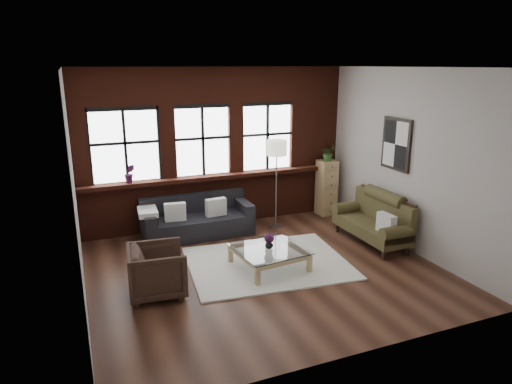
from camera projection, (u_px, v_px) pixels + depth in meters
name	position (u px, v px, depth m)	size (l,w,h in m)	color
floor	(264.00, 269.00, 7.48)	(5.50, 5.50, 0.00)	#391F15
ceiling	(265.00, 67.00, 6.62)	(5.50, 5.50, 0.00)	white
wall_back	(216.00, 148.00, 9.28)	(5.50, 5.50, 0.00)	#B1ACA5
wall_front	(357.00, 225.00, 4.82)	(5.50, 5.50, 0.00)	#B1ACA5
wall_left	(74.00, 193.00, 6.05)	(5.00, 5.00, 0.00)	#B1ACA5
wall_right	(408.00, 161.00, 8.05)	(5.00, 5.00, 0.00)	#B1ACA5
brick_backwall	(217.00, 148.00, 9.23)	(5.50, 0.12, 3.20)	#4D1D12
sill_ledge	(219.00, 176.00, 9.30)	(5.50, 0.30, 0.08)	#4D1D12
window_left	(125.00, 147.00, 8.54)	(1.38, 0.10, 1.50)	black
window_mid	(203.00, 142.00, 9.09)	(1.38, 0.10, 1.50)	black
window_right	(267.00, 138.00, 9.59)	(1.38, 0.10, 1.50)	black
wall_poster	(396.00, 144.00, 8.24)	(0.05, 0.74, 0.94)	black
shag_rug	(267.00, 263.00, 7.69)	(2.61, 2.05, 0.03)	silver
dark_sofa	(197.00, 217.00, 8.86)	(2.10, 0.85, 0.76)	black
pillow_a	(175.00, 212.00, 8.55)	(0.40, 0.14, 0.34)	silver
pillow_b	(216.00, 207.00, 8.84)	(0.40, 0.14, 0.34)	silver
vintage_settee	(372.00, 220.00, 8.47)	(0.76, 1.71, 0.91)	#413B1E
pillow_settee	(386.00, 223.00, 7.94)	(0.14, 0.38, 0.34)	silver
armchair	(157.00, 271.00, 6.57)	(0.79, 0.81, 0.74)	#312018
coffee_table	(269.00, 258.00, 7.49)	(1.07, 1.07, 0.36)	tan
vase	(269.00, 244.00, 7.42)	(0.14, 0.14, 0.14)	#B2B2B2
flowers	(269.00, 238.00, 7.39)	(0.17, 0.17, 0.17)	#471843
drawer_chest	(326.00, 188.00, 10.08)	(0.38, 0.38, 1.22)	tan
potted_plant_top	(328.00, 152.00, 9.87)	(0.33, 0.29, 0.37)	#2D5923
floor_lamp	(276.00, 181.00, 9.18)	(0.40, 0.40, 1.95)	#A5A5A8
sill_plant	(130.00, 174.00, 8.57)	(0.20, 0.16, 0.36)	#471843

